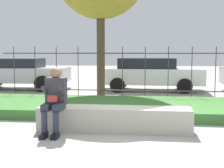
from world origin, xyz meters
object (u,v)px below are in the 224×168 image
stone_bench (114,120)px  car_parked_center (150,73)px  car_parked_left (17,72)px  person_seated_reader (55,97)px

stone_bench → car_parked_center: (0.76, 6.78, 0.50)m
stone_bench → car_parked_left: 8.29m
stone_bench → car_parked_center: size_ratio=0.72×
stone_bench → car_parked_center: 6.84m
person_seated_reader → car_parked_left: 7.95m
person_seated_reader → car_parked_left: car_parked_left is taller
car_parked_center → car_parked_left: 5.67m
person_seated_reader → car_parked_left: size_ratio=0.29×
person_seated_reader → car_parked_center: (1.88, 7.10, 0.01)m
car_parked_center → person_seated_reader: bearing=-103.3°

